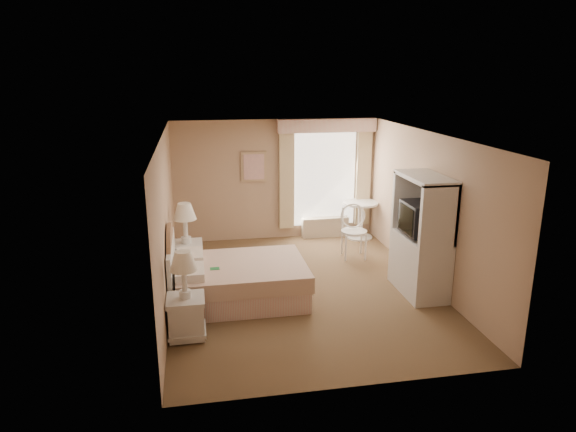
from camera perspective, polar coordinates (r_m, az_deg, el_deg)
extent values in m
cube|color=brown|center=(8.48, 1.60, -8.08)|extent=(4.20, 5.50, 0.01)
cube|color=silver|center=(7.80, 1.75, 8.95)|extent=(4.20, 5.50, 0.01)
cube|color=tan|center=(10.68, -1.41, 4.02)|extent=(4.20, 0.01, 2.50)
cube|color=tan|center=(5.54, 7.65, -7.53)|extent=(4.20, 0.01, 2.50)
cube|color=tan|center=(7.90, -13.40, -0.67)|extent=(0.01, 5.50, 2.50)
cube|color=tan|center=(8.72, 15.29, 0.75)|extent=(0.01, 5.50, 2.50)
cube|color=white|center=(10.86, 4.11, 4.18)|extent=(1.30, 0.02, 2.00)
cube|color=beige|center=(10.64, -0.17, 3.98)|extent=(0.30, 0.08, 2.05)
cube|color=beige|center=(11.05, 8.36, 4.25)|extent=(0.30, 0.08, 2.05)
cube|color=#D4908A|center=(10.60, 4.35, 10.02)|extent=(2.05, 0.20, 0.28)
cube|color=beige|center=(11.03, 4.12, -1.21)|extent=(1.00, 0.22, 0.42)
cube|color=tan|center=(10.53, -3.82, 5.49)|extent=(0.52, 0.03, 0.62)
cube|color=beige|center=(10.51, -3.81, 5.47)|extent=(0.42, 0.02, 0.52)
cube|color=#D4908A|center=(8.10, -5.11, -8.07)|extent=(1.90, 1.45, 0.33)
cube|color=beige|center=(7.98, -5.16, -6.16)|extent=(1.96, 1.51, 0.25)
cube|color=silver|center=(7.57, -10.84, -6.16)|extent=(0.41, 0.56, 0.13)
cube|color=silver|center=(8.22, -10.84, -4.38)|extent=(0.41, 0.56, 0.13)
cube|color=#228041|center=(7.79, -8.14, -5.80)|extent=(0.14, 0.10, 0.01)
cube|color=white|center=(7.95, -12.76, -6.24)|extent=(0.06, 1.54, 1.00)
cylinder|color=#A27B56|center=(7.92, -12.80, -5.63)|extent=(0.05, 1.36, 1.36)
cube|color=silver|center=(7.06, -11.20, -11.14)|extent=(0.45, 0.45, 0.49)
cube|color=silver|center=(6.94, -11.32, -9.10)|extent=(0.49, 0.49, 0.06)
cube|color=silver|center=(7.14, -11.13, -12.34)|extent=(0.49, 0.49, 0.05)
cylinder|color=white|center=(6.91, -11.36, -8.50)|extent=(0.16, 0.16, 0.10)
cylinder|color=white|center=(6.83, -11.45, -6.99)|extent=(0.07, 0.07, 0.40)
cone|color=white|center=(6.74, -11.57, -4.89)|extent=(0.36, 0.36, 0.26)
cube|color=silver|center=(9.00, -11.12, -4.95)|extent=(0.49, 0.49, 0.53)
cube|color=silver|center=(8.90, -11.22, -3.14)|extent=(0.53, 0.53, 0.06)
cube|color=silver|center=(9.06, -11.06, -6.02)|extent=(0.53, 0.53, 0.05)
cylinder|color=white|center=(8.87, -11.25, -2.62)|extent=(0.17, 0.17, 0.11)
cylinder|color=white|center=(8.81, -11.32, -1.30)|extent=(0.07, 0.07, 0.43)
cone|color=white|center=(8.73, -11.43, 0.51)|extent=(0.38, 0.38, 0.28)
cylinder|color=white|center=(11.07, 7.91, -2.31)|extent=(0.55, 0.55, 0.03)
cylinder|color=white|center=(10.96, 7.98, -0.44)|extent=(0.09, 0.09, 0.74)
cylinder|color=silver|center=(10.87, 8.06, 1.45)|extent=(0.74, 0.74, 0.04)
cylinder|color=white|center=(9.63, 6.44, -3.58)|extent=(0.04, 0.04, 0.50)
cylinder|color=white|center=(9.71, 8.62, -3.50)|extent=(0.04, 0.04, 0.50)
cylinder|color=white|center=(9.98, 6.02, -2.87)|extent=(0.04, 0.04, 0.50)
cylinder|color=white|center=(10.06, 8.13, -2.80)|extent=(0.04, 0.04, 0.50)
cylinder|color=silver|center=(9.76, 7.35, -1.74)|extent=(0.53, 0.53, 0.04)
torus|color=white|center=(9.83, 7.22, 0.01)|extent=(0.49, 0.16, 0.48)
cylinder|color=white|center=(9.84, 6.10, -0.27)|extent=(0.04, 0.04, 0.44)
cylinder|color=white|center=(9.92, 8.23, -0.22)|extent=(0.04, 0.04, 0.44)
cube|color=silver|center=(8.46, 14.37, -5.22)|extent=(0.57, 1.15, 0.94)
cube|color=silver|center=(7.71, 16.46, -0.06)|extent=(0.57, 0.08, 0.94)
cube|color=silver|center=(8.64, 13.34, 1.84)|extent=(0.57, 0.08, 0.94)
cube|color=silver|center=(8.07, 15.05, 4.17)|extent=(0.57, 1.15, 0.06)
cube|color=silver|center=(8.29, 16.48, 1.02)|extent=(0.04, 1.15, 0.94)
cube|color=black|center=(8.21, 14.60, -0.26)|extent=(0.50, 0.63, 0.50)
cube|color=black|center=(8.11, 12.99, -0.35)|extent=(0.02, 0.52, 0.42)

